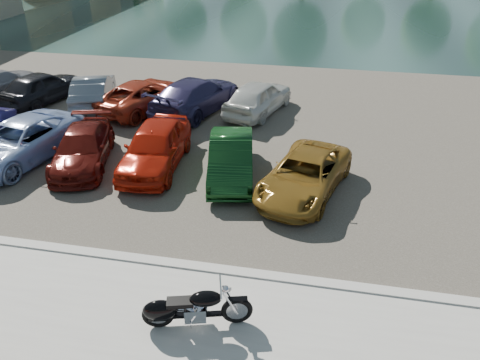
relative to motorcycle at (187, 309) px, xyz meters
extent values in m
plane|color=#595447|center=(0.46, -0.15, -0.56)|extent=(200.00, 200.00, 0.00)
cube|color=#ABA8A1|center=(0.46, 1.85, -0.49)|extent=(60.00, 0.30, 0.14)
cube|color=#413D35|center=(0.46, 10.85, -0.54)|extent=(60.00, 18.00, 0.04)
cube|color=#1B302E|center=(0.46, 39.85, -0.56)|extent=(120.00, 40.00, 0.00)
torus|color=black|center=(1.01, 0.27, -0.12)|extent=(0.69, 0.30, 0.68)
torus|color=black|center=(-0.58, -0.17, -0.12)|extent=(0.69, 0.30, 0.68)
cylinder|color=#B2B2B7|center=(1.01, 0.27, -0.12)|extent=(0.46, 0.18, 0.46)
cylinder|color=#B2B2B7|center=(-0.58, -0.17, -0.12)|extent=(0.46, 0.18, 0.46)
cylinder|color=silver|center=(0.90, 0.14, 0.18)|extent=(0.33, 0.13, 0.63)
cylinder|color=silver|center=(0.85, 0.33, 0.18)|extent=(0.33, 0.13, 0.63)
cylinder|color=silver|center=(0.69, 0.18, 0.57)|extent=(0.23, 0.73, 0.04)
sphere|color=silver|center=(0.79, 0.21, 0.49)|extent=(0.20, 0.20, 0.16)
sphere|color=silver|center=(0.85, 0.23, 0.49)|extent=(0.14, 0.14, 0.11)
cube|color=black|center=(1.01, 0.27, 0.19)|extent=(0.47, 0.25, 0.06)
cube|color=black|center=(0.21, 0.05, -0.18)|extent=(1.18, 0.41, 0.08)
cube|color=silver|center=(0.16, 0.04, -0.11)|extent=(0.52, 0.43, 0.34)
cylinder|color=silver|center=(0.26, 0.07, 0.09)|extent=(0.28, 0.24, 0.27)
cylinder|color=silver|center=(0.07, 0.01, 0.09)|extent=(0.28, 0.24, 0.27)
ellipsoid|color=black|center=(0.39, 0.10, 0.26)|extent=(0.75, 0.53, 0.32)
cube|color=black|center=(-0.12, -0.04, 0.20)|extent=(0.60, 0.42, 0.10)
ellipsoid|color=black|center=(-0.53, -0.15, 0.00)|extent=(0.79, 0.52, 0.50)
cube|color=black|center=(-0.58, -0.17, -0.07)|extent=(0.43, 0.28, 0.30)
cylinder|color=silver|center=(-0.17, 0.11, -0.24)|extent=(1.08, 0.38, 0.09)
cylinder|color=silver|center=(-0.17, 0.11, -0.16)|extent=(1.08, 0.38, 0.09)
cylinder|color=#B2B2B7|center=(0.12, -0.16, -0.33)|extent=(0.06, 0.14, 0.22)
imported|color=#98B0DD|center=(-8.05, 6.36, 0.18)|extent=(3.33, 5.42, 1.40)
imported|color=#4D0F0B|center=(-5.70, 6.49, 0.09)|extent=(2.82, 4.54, 1.23)
imported|color=#B41D0C|center=(-3.16, 6.81, 0.23)|extent=(2.05, 4.52, 1.51)
imported|color=#0F3714|center=(-0.47, 6.61, 0.14)|extent=(2.11, 4.20, 1.32)
imported|color=olive|center=(1.98, 6.05, 0.09)|extent=(3.12, 4.78, 1.22)
imported|color=black|center=(-10.50, 11.87, 0.19)|extent=(2.77, 4.50, 1.43)
imported|color=slate|center=(-7.95, 11.86, 0.17)|extent=(2.71, 4.47, 1.39)
imported|color=#A1311A|center=(-5.58, 11.89, 0.13)|extent=(3.67, 5.16, 1.31)
imported|color=#2F2A52|center=(-3.18, 12.04, 0.23)|extent=(3.59, 5.58, 1.51)
imported|color=silver|center=(-0.51, 12.44, 0.20)|extent=(2.85, 4.54, 1.44)
camera|label=1|loc=(2.46, -6.76, 7.17)|focal=35.00mm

